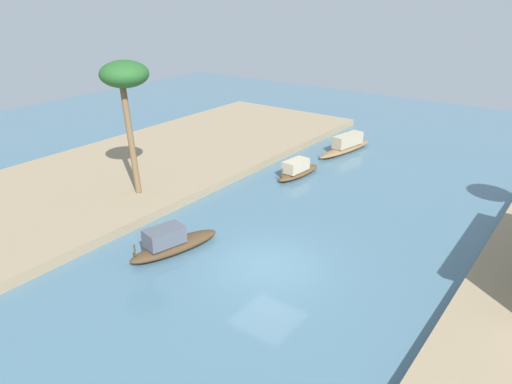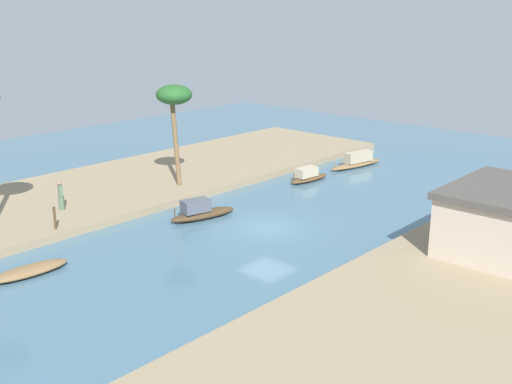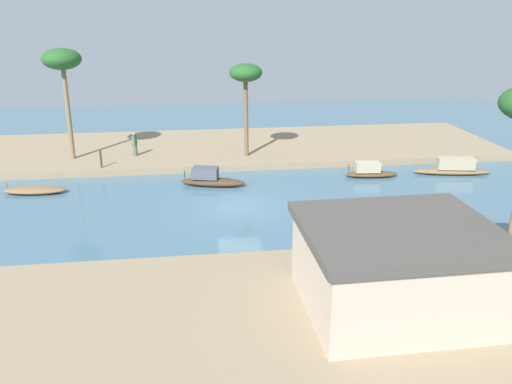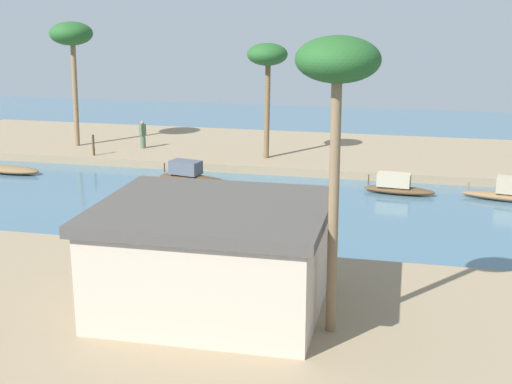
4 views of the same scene
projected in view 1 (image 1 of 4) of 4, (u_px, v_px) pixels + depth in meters
name	position (u px, v px, depth m)	size (l,w,h in m)	color
river_water	(269.00, 266.00, 19.63)	(67.52, 67.52, 0.00)	#476B7F
riverbank_left	(76.00, 190.00, 26.22)	(42.84, 11.38, 0.45)	#937F60
sampan_foreground	(297.00, 170.00, 28.63)	(3.58, 1.28, 1.03)	brown
sampan_near_left_bank	(172.00, 243.00, 20.45)	(4.24, 1.99, 1.21)	#47331E
sampan_downstream_large	(346.00, 145.00, 32.79)	(5.26, 1.78, 1.18)	brown
palm_tree_left_near	(125.00, 79.00, 23.34)	(2.31, 2.31, 6.57)	brown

